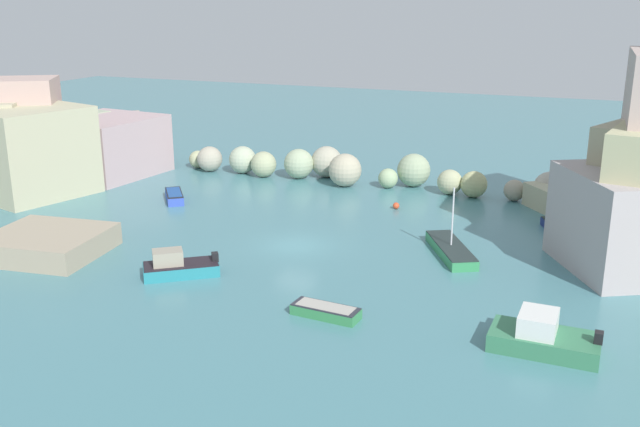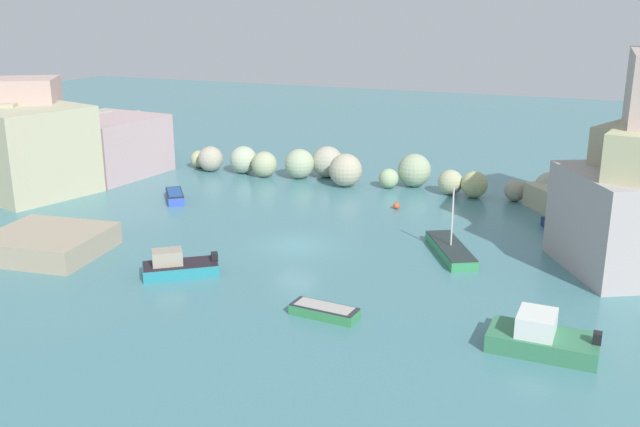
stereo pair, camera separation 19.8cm
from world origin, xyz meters
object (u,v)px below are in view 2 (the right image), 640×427
object	(u,v)px
channel_buoy	(396,206)
moored_boat_6	(8,260)
stone_dock	(48,243)
moored_boat_1	(175,196)
moored_boat_2	(451,250)
moored_boat_0	(178,266)
moored_boat_3	(324,311)
moored_boat_4	(542,338)
moored_boat_5	(576,223)

from	to	relation	value
channel_buoy	moored_boat_6	distance (m)	26.32
stone_dock	moored_boat_1	bearing A→B (deg)	88.55
moored_boat_1	moored_boat_2	xyz separation A→B (m)	(22.15, -3.95, -0.04)
moored_boat_0	moored_boat_3	xyz separation A→B (m)	(9.56, -1.89, -0.24)
channel_buoy	moored_boat_0	xyz separation A→B (m)	(-7.43, -17.32, 0.30)
moored_boat_1	moored_boat_2	bearing A→B (deg)	-137.79
moored_boat_4	moored_boat_5	bearing A→B (deg)	-89.64
channel_buoy	moored_boat_6	bearing A→B (deg)	-132.15
stone_dock	moored_boat_4	bearing A→B (deg)	-3.00
channel_buoy	moored_boat_0	distance (m)	18.85
stone_dock	moored_boat_4	xyz separation A→B (m)	(28.82, -1.51, -0.06)
stone_dock	moored_boat_1	world-z (taller)	stone_dock
moored_boat_3	channel_buoy	bearing A→B (deg)	-79.06
moored_boat_0	moored_boat_5	bearing A→B (deg)	-175.84
moored_boat_2	moored_boat_6	distance (m)	26.08
stone_dock	moored_boat_5	size ratio (longest dim) A/B	1.42
moored_boat_4	moored_boat_6	world-z (taller)	moored_boat_4
moored_boat_1	channel_buoy	bearing A→B (deg)	-113.06
moored_boat_0	moored_boat_2	distance (m)	16.10
moored_boat_5	moored_boat_6	xyz separation A→B (m)	(-30.13, -19.78, -0.10)
moored_boat_1	moored_boat_4	size ratio (longest dim) A/B	0.74
moored_boat_0	moored_boat_2	bearing A→B (deg)	177.18
moored_boat_2	stone_dock	bearing A→B (deg)	83.32
moored_boat_1	moored_boat_3	size ratio (longest dim) A/B	1.01
stone_dock	moored_boat_6	size ratio (longest dim) A/B	2.31
moored_boat_2	moored_boat_3	size ratio (longest dim) A/B	1.72
stone_dock	moored_boat_6	bearing A→B (deg)	-114.96
moored_boat_1	moored_boat_5	world-z (taller)	moored_boat_1
moored_boat_0	moored_boat_3	distance (m)	9.75
moored_boat_1	moored_boat_4	world-z (taller)	moored_boat_4
stone_dock	moored_boat_5	bearing A→B (deg)	31.15
moored_boat_6	moored_boat_2	bearing A→B (deg)	-3.48
stone_dock	moored_boat_6	distance (m)	2.46
moored_boat_0	moored_boat_4	size ratio (longest dim) A/B	0.92
moored_boat_5	moored_boat_6	world-z (taller)	moored_boat_5
moored_boat_1	moored_boat_6	distance (m)	15.32
moored_boat_0	moored_boat_2	world-z (taller)	moored_boat_2
moored_boat_4	stone_dock	bearing A→B (deg)	-1.79
moored_boat_3	moored_boat_5	distance (m)	22.05
channel_buoy	moored_boat_2	xyz separation A→B (m)	(5.83, -8.20, 0.08)
moored_boat_6	moored_boat_5	bearing A→B (deg)	4.10
moored_boat_4	moored_boat_6	xyz separation A→B (m)	(-29.84, -0.68, -0.41)
moored_boat_1	moored_boat_2	world-z (taller)	moored_boat_2
channel_buoy	moored_boat_0	world-z (taller)	moored_boat_0
stone_dock	moored_boat_6	world-z (taller)	stone_dock
moored_boat_4	moored_boat_6	size ratio (longest dim) A/B	1.66
stone_dock	channel_buoy	world-z (taller)	stone_dock
channel_buoy	moored_boat_6	size ratio (longest dim) A/B	0.17
moored_boat_2	moored_boat_6	world-z (taller)	moored_boat_2
moored_boat_1	moored_boat_2	distance (m)	22.50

